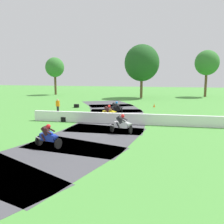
% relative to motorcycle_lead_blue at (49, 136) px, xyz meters
% --- Properties ---
extents(ground_plane, '(120.00, 120.00, 0.00)m').
position_rel_motorcycle_lead_blue_xyz_m(ground_plane, '(1.94, 7.45, -0.66)').
color(ground_plane, '#4C933D').
extents(track_asphalt, '(11.16, 36.05, 0.01)m').
position_rel_motorcycle_lead_blue_xyz_m(track_asphalt, '(0.43, 7.41, -0.66)').
color(track_asphalt, '#47474C').
rests_on(track_asphalt, ground).
extents(safety_barrier, '(23.67, 0.93, 0.90)m').
position_rel_motorcycle_lead_blue_xyz_m(safety_barrier, '(6.78, 7.58, -0.21)').
color(safety_barrier, white).
rests_on(safety_barrier, ground).
extents(motorcycle_lead_blue, '(1.71, 1.00, 1.42)m').
position_rel_motorcycle_lead_blue_xyz_m(motorcycle_lead_blue, '(0.00, 0.00, 0.00)').
color(motorcycle_lead_blue, black).
rests_on(motorcycle_lead_blue, ground).
extents(motorcycle_chase_white, '(1.71, 0.90, 1.42)m').
position_rel_motorcycle_lead_blue_xyz_m(motorcycle_chase_white, '(3.47, 4.25, 0.00)').
color(motorcycle_chase_white, black).
rests_on(motorcycle_chase_white, ground).
extents(motorcycle_trailing_yellow, '(1.68, 0.77, 1.43)m').
position_rel_motorcycle_lead_blue_xyz_m(motorcycle_trailing_yellow, '(1.32, 9.18, -0.01)').
color(motorcycle_trailing_yellow, black).
rests_on(motorcycle_trailing_yellow, ground).
extents(motorcycle_fourth_black, '(1.70, 0.98, 1.42)m').
position_rel_motorcycle_lead_blue_xyz_m(motorcycle_fourth_black, '(1.42, 11.98, -0.00)').
color(motorcycle_fourth_black, black).
rests_on(motorcycle_fourth_black, ground).
extents(tire_stack_mid_a, '(0.67, 0.67, 0.40)m').
position_rel_motorcycle_lead_blue_xyz_m(tire_stack_mid_a, '(-2.33, 7.43, -0.46)').
color(tire_stack_mid_a, black).
rests_on(tire_stack_mid_a, ground).
extents(tire_stack_mid_b, '(0.66, 0.66, 0.40)m').
position_rel_motorcycle_lead_blue_xyz_m(tire_stack_mid_b, '(-4.49, 16.07, -0.46)').
color(tire_stack_mid_b, black).
rests_on(tire_stack_mid_b, ground).
extents(track_marshal, '(0.34, 0.24, 1.63)m').
position_rel_motorcycle_lead_blue_xyz_m(track_marshal, '(-4.43, 10.62, 0.16)').
color(track_marshal, '#232328').
rests_on(track_marshal, ground).
extents(traffic_cone, '(0.28, 0.28, 0.44)m').
position_rel_motorcycle_lead_blue_xyz_m(traffic_cone, '(5.01, 18.54, -0.44)').
color(traffic_cone, orange).
rests_on(traffic_cone, ground).
extents(tree_far_left, '(5.98, 5.98, 9.17)m').
position_rel_motorcycle_lead_blue_xyz_m(tree_far_left, '(2.18, 30.21, 5.36)').
color(tree_far_left, brown).
rests_on(tree_far_left, ground).
extents(tree_far_right, '(3.70, 3.70, 7.42)m').
position_rel_motorcycle_lead_blue_xyz_m(tree_far_right, '(-15.42, 32.97, 4.77)').
color(tree_far_right, brown).
rests_on(tree_far_right, ground).
extents(tree_mid_rise, '(4.26, 4.26, 8.40)m').
position_rel_motorcycle_lead_blue_xyz_m(tree_mid_rise, '(13.45, 34.76, 5.46)').
color(tree_mid_rise, brown).
rests_on(tree_mid_rise, ground).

